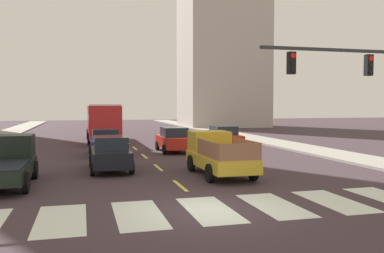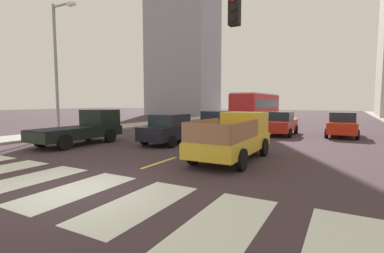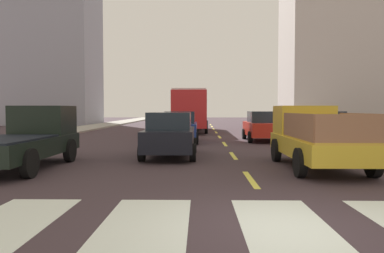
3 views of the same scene
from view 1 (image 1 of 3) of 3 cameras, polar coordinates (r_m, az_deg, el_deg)
ground_plane at (r=13.20m, az=2.39°, el=-11.36°), size 160.00×160.00×0.00m
sidewalk_right at (r=34.25m, az=12.73°, el=-2.45°), size 3.10×110.00×0.15m
crosswalk_stripe_2 at (r=12.66m, az=-17.59°, el=-12.10°), size 1.40×3.45×0.01m
crosswalk_stripe_3 at (r=12.75m, az=-7.38°, el=-11.89°), size 1.40×3.45×0.01m
crosswalk_stripe_4 at (r=13.20m, az=2.39°, el=-11.34°), size 1.40×3.45×0.01m
crosswalk_stripe_5 at (r=14.00m, az=11.23°, el=-10.56°), size 1.40×3.45×0.01m
crosswalk_stripe_6 at (r=15.08m, az=18.91°, el=-9.68°), size 1.40×3.45×0.01m
lane_dash_0 at (r=16.97m, az=-1.65°, el=-8.12°), size 0.16×2.40×0.01m
lane_dash_1 at (r=21.80m, az=-4.67°, el=-5.65°), size 0.16×2.40×0.01m
lane_dash_2 at (r=26.69m, az=-6.57°, el=-4.07°), size 0.16×2.40×0.01m
lane_dash_3 at (r=31.62m, az=-7.87°, el=-2.98°), size 0.16×2.40×0.01m
lane_dash_4 at (r=36.56m, az=-8.83°, el=-2.18°), size 0.16×2.40×0.01m
lane_dash_5 at (r=41.52m, az=-9.55°, el=-1.58°), size 0.16×2.40×0.01m
lane_dash_6 at (r=46.49m, az=-10.12°, el=-1.10°), size 0.16×2.40×0.01m
lane_dash_7 at (r=51.46m, az=-10.58°, el=-0.71°), size 0.16×2.40×0.01m
pickup_stakebed at (r=19.66m, az=3.48°, el=-3.84°), size 2.18×5.20×1.96m
pickup_dark at (r=18.72m, az=-24.16°, el=-4.49°), size 2.18×5.20×1.96m
city_bus at (r=37.69m, az=-12.21°, el=0.91°), size 2.72×10.80×3.32m
sedan_near_left at (r=28.97m, az=-2.56°, el=-1.80°), size 2.02×4.40×1.72m
sedan_near_right at (r=27.40m, az=-11.87°, el=-2.13°), size 2.02×4.40×1.72m
sedan_mid at (r=21.04m, az=-11.16°, el=-3.65°), size 2.02×4.40×1.72m
sedan_far at (r=31.03m, az=4.29°, el=-1.49°), size 2.02×4.40×1.72m
block_mid_left at (r=63.62m, az=4.24°, el=9.81°), size 11.98×10.01×21.69m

